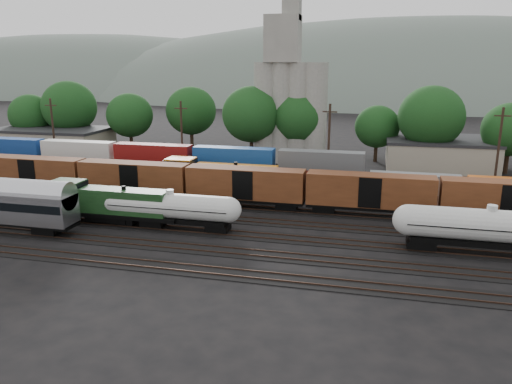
% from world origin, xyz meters
% --- Properties ---
extents(ground, '(600.00, 600.00, 0.00)m').
position_xyz_m(ground, '(0.00, 0.00, 0.00)').
color(ground, black).
extents(tracks, '(180.00, 33.20, 0.20)m').
position_xyz_m(tracks, '(0.00, 0.00, 0.05)').
color(tracks, black).
rests_on(tracks, ground).
extents(green_locomotive, '(17.16, 3.03, 4.54)m').
position_xyz_m(green_locomotive, '(-11.21, -5.00, 2.59)').
color(green_locomotive, black).
rests_on(green_locomotive, ground).
extents(tank_car_a, '(16.22, 2.90, 4.25)m').
position_xyz_m(tank_car_a, '(-2.66, -5.00, 2.54)').
color(tank_car_a, silver).
rests_on(tank_car_a, ground).
extents(tank_car_b, '(18.06, 3.23, 4.73)m').
position_xyz_m(tank_car_b, '(30.10, -5.00, 2.80)').
color(tank_car_b, silver).
rests_on(tank_car_b, ground).
extents(orange_locomotive, '(19.09, 3.18, 4.77)m').
position_xyz_m(orange_locomotive, '(-2.66, 10.00, 2.71)').
color(orange_locomotive, black).
rests_on(orange_locomotive, ground).
extents(boxcar_string, '(169.00, 2.90, 4.20)m').
position_xyz_m(boxcar_string, '(3.29, 5.00, 3.12)').
color(boxcar_string, black).
rests_on(boxcar_string, ground).
extents(container_wall, '(163.92, 2.60, 5.80)m').
position_xyz_m(container_wall, '(-16.82, 15.00, 2.63)').
color(container_wall, black).
rests_on(container_wall, ground).
extents(grain_silo, '(13.40, 5.00, 29.00)m').
position_xyz_m(grain_silo, '(3.28, 36.00, 11.26)').
color(grain_silo, gray).
rests_on(grain_silo, ground).
extents(industrial_sheds, '(119.38, 17.26, 5.10)m').
position_xyz_m(industrial_sheds, '(6.63, 35.25, 2.56)').
color(industrial_sheds, '#9E937F').
rests_on(industrial_sheds, ground).
extents(tree_band, '(164.44, 21.20, 14.33)m').
position_xyz_m(tree_band, '(4.45, 37.20, 8.05)').
color(tree_band, black).
rests_on(tree_band, ground).
extents(utility_poles, '(122.20, 0.36, 12.00)m').
position_xyz_m(utility_poles, '(0.00, 22.00, 6.21)').
color(utility_poles, black).
rests_on(utility_poles, ground).
extents(distant_hills, '(860.00, 286.00, 130.00)m').
position_xyz_m(distant_hills, '(23.92, 260.00, -20.56)').
color(distant_hills, '#59665B').
rests_on(distant_hills, ground).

